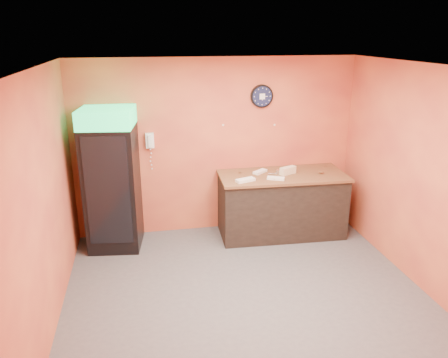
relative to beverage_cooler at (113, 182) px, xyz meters
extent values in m
plane|color=#47474C|center=(1.64, -1.60, -1.04)|extent=(4.50, 4.50, 0.00)
cube|color=#E37340|center=(1.64, 0.40, 0.36)|extent=(4.50, 0.02, 2.80)
cube|color=#E37340|center=(-0.61, -1.60, 0.36)|extent=(0.02, 4.00, 2.80)
cube|color=#E37340|center=(3.89, -1.60, 0.36)|extent=(0.02, 4.00, 2.80)
cube|color=white|center=(1.64, -1.60, 1.76)|extent=(4.50, 4.00, 0.02)
cube|color=black|center=(-0.01, 0.05, -0.11)|extent=(0.83, 0.83, 1.87)
cube|color=#19DB69|center=(-0.01, 0.05, 0.96)|extent=(0.83, 0.83, 0.27)
cube|color=black|center=(0.04, -0.33, -0.03)|extent=(0.62, 0.10, 1.60)
cube|color=black|center=(2.61, -0.04, -0.55)|extent=(1.99, 0.95, 0.98)
cylinder|color=black|center=(2.36, 0.37, 1.15)|extent=(0.36, 0.05, 0.36)
cylinder|color=#0F1433|center=(2.36, 0.35, 1.15)|extent=(0.31, 0.01, 0.31)
cube|color=white|center=(2.36, 0.34, 1.15)|extent=(0.09, 0.00, 0.09)
cube|color=white|center=(0.58, 0.35, 0.52)|extent=(0.13, 0.07, 0.23)
cube|color=white|center=(0.58, 0.30, 0.52)|extent=(0.05, 0.04, 0.19)
cube|color=brown|center=(2.61, -0.04, -0.04)|extent=(2.03, 1.02, 0.04)
cube|color=beige|center=(2.70, -0.06, 0.01)|extent=(0.29, 0.20, 0.06)
cube|color=beige|center=(2.70, -0.06, 0.06)|extent=(0.29, 0.20, 0.06)
cube|color=white|center=(1.95, -0.27, 0.00)|extent=(0.32, 0.20, 0.04)
cube|color=white|center=(2.43, -0.28, 0.00)|extent=(0.28, 0.20, 0.04)
cube|color=white|center=(2.28, 0.09, 0.00)|extent=(0.27, 0.24, 0.04)
cylinder|color=silver|center=(2.55, -0.03, 0.01)|extent=(0.07, 0.07, 0.07)
camera|label=1|loc=(0.45, -6.29, 2.11)|focal=35.00mm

